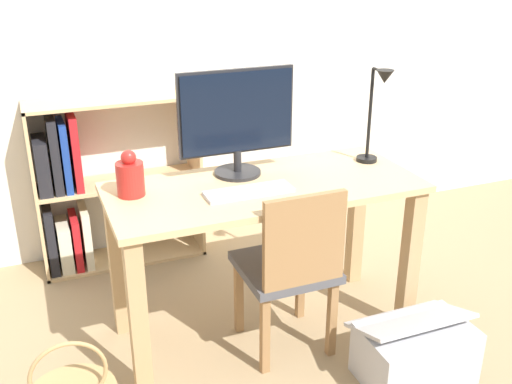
% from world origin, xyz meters
% --- Properties ---
extents(ground_plane, '(10.00, 10.00, 0.00)m').
position_xyz_m(ground_plane, '(0.00, 0.00, 0.00)').
color(ground_plane, '#997F5B').
extents(wall_back, '(8.00, 0.05, 2.60)m').
position_xyz_m(wall_back, '(0.00, 1.13, 1.30)').
color(wall_back, silver).
rests_on(wall_back, ground_plane).
extents(desk, '(1.38, 0.60, 0.76)m').
position_xyz_m(desk, '(0.00, 0.00, 0.60)').
color(desk, tan).
rests_on(desk, ground_plane).
extents(monitor, '(0.54, 0.21, 0.48)m').
position_xyz_m(monitor, '(-0.07, 0.16, 1.03)').
color(monitor, '#232326').
rests_on(monitor, desk).
extents(keyboard, '(0.38, 0.12, 0.02)m').
position_xyz_m(keyboard, '(-0.10, -0.07, 0.77)').
color(keyboard, '#B2B2B7').
rests_on(keyboard, desk).
extents(vase, '(0.12, 0.12, 0.20)m').
position_xyz_m(vase, '(-0.57, 0.10, 0.84)').
color(vase, '#B2231E').
rests_on(vase, desk).
extents(desk_lamp, '(0.10, 0.19, 0.46)m').
position_xyz_m(desk_lamp, '(0.58, 0.04, 1.04)').
color(desk_lamp, black).
rests_on(desk_lamp, desk).
extents(chair, '(0.40, 0.40, 0.82)m').
position_xyz_m(chair, '(0.05, -0.19, 0.44)').
color(chair, '#4C4C51').
rests_on(chair, ground_plane).
extents(bookshelf, '(0.91, 0.28, 0.97)m').
position_xyz_m(bookshelf, '(-0.67, 0.95, 0.46)').
color(bookshelf, tan).
rests_on(bookshelf, ground_plane).
extents(storage_box, '(0.48, 0.35, 0.31)m').
position_xyz_m(storage_box, '(0.47, -0.56, 0.13)').
color(storage_box, '#B2B2B7').
rests_on(storage_box, ground_plane).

